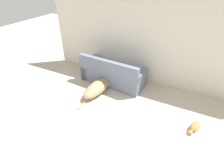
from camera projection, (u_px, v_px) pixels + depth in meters
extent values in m
cube|color=beige|center=(150.00, 43.00, 4.97)|extent=(6.54, 0.06, 2.50)
cube|color=slate|center=(113.00, 76.00, 5.42)|extent=(1.98, 0.91, 0.46)
cube|color=slate|center=(107.00, 68.00, 4.95)|extent=(1.93, 0.28, 0.43)
cube|color=slate|center=(139.00, 82.00, 5.01)|extent=(0.26, 0.79, 0.60)
cube|color=slate|center=(91.00, 67.00, 5.76)|extent=(0.26, 0.79, 0.60)
ellipsoid|color=#A38460|center=(97.00, 88.00, 4.99)|extent=(0.52, 1.19, 0.34)
sphere|color=#493726|center=(110.00, 78.00, 5.47)|extent=(0.33, 0.33, 0.31)
cylinder|color=#A38460|center=(82.00, 105.00, 4.55)|extent=(0.08, 0.29, 0.05)
ellipsoid|color=#BC7A47|center=(195.00, 126.00, 3.87)|extent=(0.30, 0.43, 0.17)
sphere|color=tan|center=(190.00, 133.00, 3.76)|extent=(0.13, 0.13, 0.10)
cylinder|color=#BC7A47|center=(199.00, 123.00, 4.05)|extent=(0.05, 0.10, 0.02)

